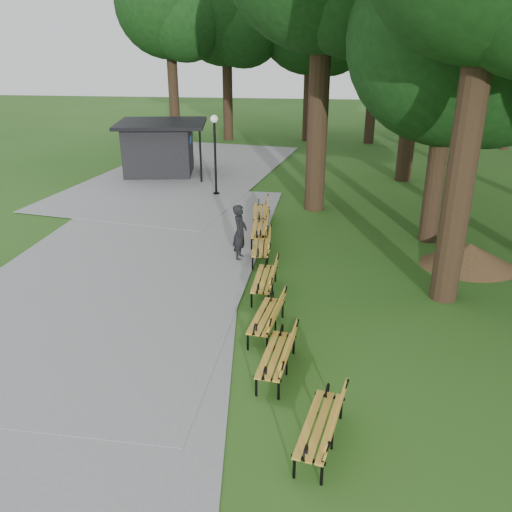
# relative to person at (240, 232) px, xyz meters

# --- Properties ---
(ground) EXTENTS (100.00, 100.00, 0.00)m
(ground) POSITION_rel_person_xyz_m (0.55, -3.23, -0.88)
(ground) COLOR #234F16
(ground) RESTS_ON ground
(path) EXTENTS (12.00, 38.00, 0.06)m
(path) POSITION_rel_person_xyz_m (-3.45, -0.23, -0.85)
(path) COLOR gray
(path) RESTS_ON ground
(person) EXTENTS (0.47, 0.68, 1.77)m
(person) POSITION_rel_person_xyz_m (0.00, 0.00, 0.00)
(person) COLOR black
(person) RESTS_ON ground
(kiosk) EXTENTS (4.71, 4.25, 2.64)m
(kiosk) POSITION_rel_person_xyz_m (-5.60, 10.56, 0.44)
(kiosk) COLOR black
(kiosk) RESTS_ON ground
(lamp_post) EXTENTS (0.32, 0.32, 3.44)m
(lamp_post) POSITION_rel_person_xyz_m (-2.08, 7.11, 1.57)
(lamp_post) COLOR black
(lamp_post) RESTS_ON ground
(dirt_mound) EXTENTS (2.39, 2.39, 0.73)m
(dirt_mound) POSITION_rel_person_xyz_m (6.95, 0.24, -0.52)
(dirt_mound) COLOR #47301C
(dirt_mound) RESTS_ON ground
(bench_0) EXTENTS (1.03, 1.99, 0.88)m
(bench_0) POSITION_rel_person_xyz_m (2.50, -7.99, -0.44)
(bench_0) COLOR gold
(bench_0) RESTS_ON ground
(bench_1) EXTENTS (0.88, 1.97, 0.88)m
(bench_1) POSITION_rel_person_xyz_m (1.60, -5.97, -0.44)
(bench_1) COLOR gold
(bench_1) RESTS_ON ground
(bench_2) EXTENTS (0.90, 1.97, 0.88)m
(bench_2) POSITION_rel_person_xyz_m (1.24, -4.37, -0.44)
(bench_2) COLOR gold
(bench_2) RESTS_ON ground
(bench_3) EXTENTS (0.69, 1.92, 0.88)m
(bench_3) POSITION_rel_person_xyz_m (0.99, -2.34, -0.44)
(bench_3) COLOR gold
(bench_3) RESTS_ON ground
(bench_4) EXTENTS (0.77, 1.94, 0.88)m
(bench_4) POSITION_rel_person_xyz_m (0.65, 0.04, -0.44)
(bench_4) COLOR gold
(bench_4) RESTS_ON ground
(bench_5) EXTENTS (0.75, 1.93, 0.88)m
(bench_5) POSITION_rel_person_xyz_m (0.44, 1.59, -0.44)
(bench_5) COLOR gold
(bench_5) RESTS_ON ground
(bench_6) EXTENTS (0.85, 1.96, 0.88)m
(bench_6) POSITION_rel_person_xyz_m (0.25, 3.58, -0.44)
(bench_6) COLOR gold
(bench_6) RESTS_ON ground
(lawn_tree_1) EXTENTS (6.33, 6.33, 9.58)m
(lawn_tree_1) POSITION_rel_person_xyz_m (6.13, 2.39, 5.50)
(lawn_tree_1) COLOR black
(lawn_tree_1) RESTS_ON ground
(tree_backdrop) EXTENTS (36.20, 8.84, 16.55)m
(tree_backdrop) POSITION_rel_person_xyz_m (7.51, 20.01, 7.39)
(tree_backdrop) COLOR black
(tree_backdrop) RESTS_ON ground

